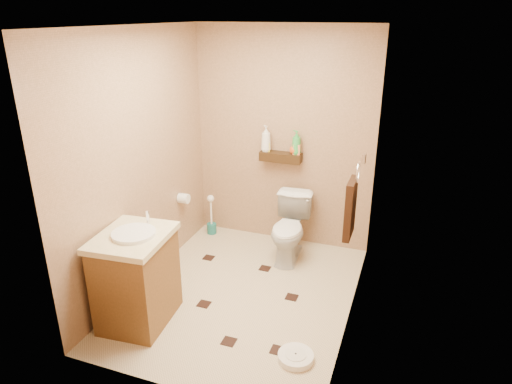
% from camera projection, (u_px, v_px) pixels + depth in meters
% --- Properties ---
extents(ground, '(2.50, 2.50, 0.00)m').
position_uv_depth(ground, '(243.00, 294.00, 4.33)').
color(ground, beige).
rests_on(ground, ground).
extents(wall_back, '(2.00, 0.04, 2.40)m').
position_uv_depth(wall_back, '(283.00, 139.00, 4.98)').
color(wall_back, tan).
rests_on(wall_back, ground).
extents(wall_front, '(2.00, 0.04, 2.40)m').
position_uv_depth(wall_front, '(166.00, 239.00, 2.80)').
color(wall_front, tan).
rests_on(wall_front, ground).
extents(wall_left, '(0.04, 2.50, 2.40)m').
position_uv_depth(wall_left, '(140.00, 163.00, 4.21)').
color(wall_left, tan).
rests_on(wall_left, ground).
extents(wall_right, '(0.04, 2.50, 2.40)m').
position_uv_depth(wall_right, '(360.00, 190.00, 3.57)').
color(wall_right, tan).
rests_on(wall_right, ground).
extents(ceiling, '(2.00, 2.50, 0.02)m').
position_uv_depth(ceiling, '(239.00, 26.00, 3.45)').
color(ceiling, silver).
rests_on(ceiling, wall_back).
extents(wall_shelf, '(0.46, 0.14, 0.10)m').
position_uv_depth(wall_shelf, '(281.00, 157.00, 4.98)').
color(wall_shelf, '#311E0D').
rests_on(wall_shelf, wall_back).
extents(floor_accents, '(1.25, 1.29, 0.01)m').
position_uv_depth(floor_accents, '(245.00, 299.00, 4.25)').
color(floor_accents, black).
rests_on(floor_accents, ground).
extents(toilet, '(0.43, 0.70, 0.68)m').
position_uv_depth(toilet, '(290.00, 229.00, 4.86)').
color(toilet, white).
rests_on(toilet, ground).
extents(vanity, '(0.61, 0.71, 0.95)m').
position_uv_depth(vanity, '(137.00, 277.00, 3.83)').
color(vanity, brown).
rests_on(vanity, ground).
extents(bathroom_scale, '(0.37, 0.37, 0.06)m').
position_uv_depth(bathroom_scale, '(296.00, 357.00, 3.51)').
color(bathroom_scale, white).
rests_on(bathroom_scale, ground).
extents(toilet_brush, '(0.11, 0.11, 0.49)m').
position_uv_depth(toilet_brush, '(211.00, 220.00, 5.46)').
color(toilet_brush, '#1C706D').
rests_on(toilet_brush, ground).
extents(towel_ring, '(0.12, 0.30, 0.76)m').
position_uv_depth(towel_ring, '(351.00, 206.00, 3.91)').
color(towel_ring, silver).
rests_on(towel_ring, wall_right).
extents(toilet_paper, '(0.12, 0.11, 0.12)m').
position_uv_depth(toilet_paper, '(184.00, 198.00, 4.98)').
color(toilet_paper, white).
rests_on(toilet_paper, wall_left).
extents(bottle_a, '(0.16, 0.16, 0.28)m').
position_uv_depth(bottle_a, '(266.00, 139.00, 4.96)').
color(bottle_a, white).
rests_on(bottle_a, wall_shelf).
extents(bottle_b, '(0.08, 0.08, 0.15)m').
position_uv_depth(bottle_b, '(267.00, 145.00, 4.98)').
color(bottle_b, yellow).
rests_on(bottle_b, wall_shelf).
extents(bottle_c, '(0.14, 0.14, 0.13)m').
position_uv_depth(bottle_c, '(294.00, 148.00, 4.89)').
color(bottle_c, '#DF541A').
rests_on(bottle_c, wall_shelf).
extents(bottle_d, '(0.13, 0.13, 0.26)m').
position_uv_depth(bottle_d, '(296.00, 142.00, 4.86)').
color(bottle_d, green).
rests_on(bottle_d, wall_shelf).
extents(bottle_e, '(0.08, 0.08, 0.17)m').
position_uv_depth(bottle_e, '(297.00, 147.00, 4.87)').
color(bottle_e, '#FB8B53').
rests_on(bottle_e, wall_shelf).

